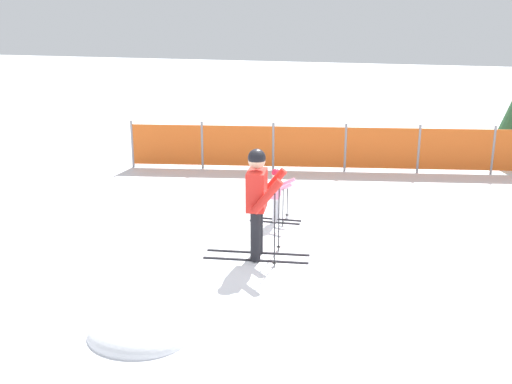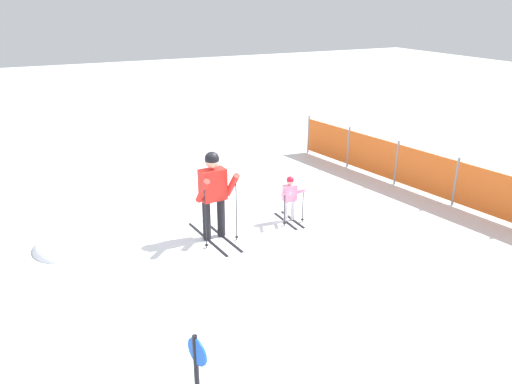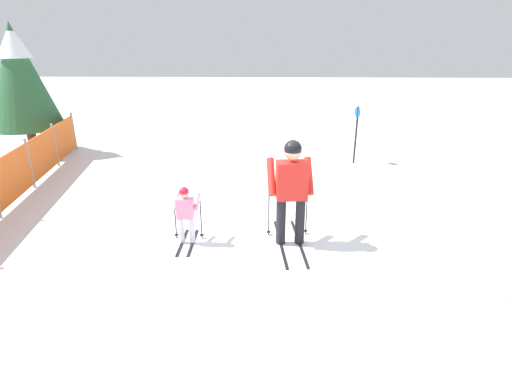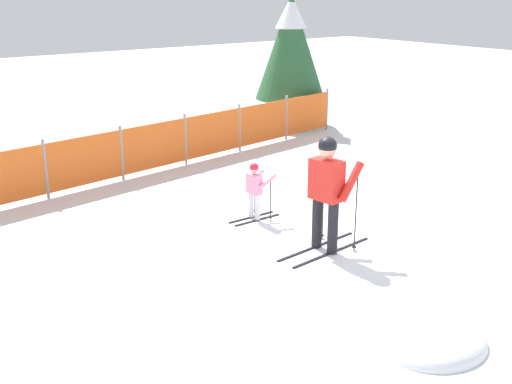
{
  "view_description": "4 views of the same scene",
  "coord_description": "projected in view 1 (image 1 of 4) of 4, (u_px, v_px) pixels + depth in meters",
  "views": [
    {
      "loc": [
        1.97,
        -9.28,
        3.99
      ],
      "look_at": [
        -0.3,
        0.36,
        0.92
      ],
      "focal_mm": 45.0,
      "sensor_mm": 36.0,
      "label": 1
    },
    {
      "loc": [
        8.1,
        -3.25,
        4.41
      ],
      "look_at": [
        0.08,
        0.65,
        0.92
      ],
      "focal_mm": 35.0,
      "sensor_mm": 36.0,
      "label": 2
    },
    {
      "loc": [
        -6.1,
        0.26,
        3.2
      ],
      "look_at": [
        0.19,
        0.44,
        0.77
      ],
      "focal_mm": 28.0,
      "sensor_mm": 36.0,
      "label": 3
    },
    {
      "loc": [
        -6.36,
        -6.7,
        3.83
      ],
      "look_at": [
        -0.53,
        1.12,
        0.67
      ],
      "focal_mm": 45.0,
      "sensor_mm": 36.0,
      "label": 4
    }
  ],
  "objects": [
    {
      "name": "skier_child",
      "position": [
        277.0,
        191.0,
        11.58
      ],
      "size": [
        0.93,
        0.5,
        1.0
      ],
      "rotation": [
        0.0,
        0.0,
        0.01
      ],
      "color": "black",
      "rests_on": "ground_plane"
    },
    {
      "name": "skier_adult",
      "position": [
        258.0,
        194.0,
        9.84
      ],
      "size": [
        1.69,
        0.78,
        1.76
      ],
      "rotation": [
        0.0,
        0.0,
        0.1
      ],
      "color": "black",
      "rests_on": "ground_plane"
    },
    {
      "name": "snow_mound",
      "position": [
        139.0,
        336.0,
        7.8
      ],
      "size": [
        1.27,
        1.08,
        0.51
      ],
      "primitive_type": "ellipsoid",
      "color": "white",
      "rests_on": "ground_plane"
    },
    {
      "name": "ground_plane",
      "position": [
        269.0,
        255.0,
        10.24
      ],
      "size": [
        60.0,
        60.0,
        0.0
      ],
      "primitive_type": "plane",
      "color": "white"
    },
    {
      "name": "safety_fence",
      "position": [
        345.0,
        148.0,
        14.88
      ],
      "size": [
        10.01,
        1.64,
        1.14
      ],
      "rotation": [
        0.0,
        0.0,
        0.16
      ],
      "color": "gray",
      "rests_on": "ground_plane"
    }
  ]
}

